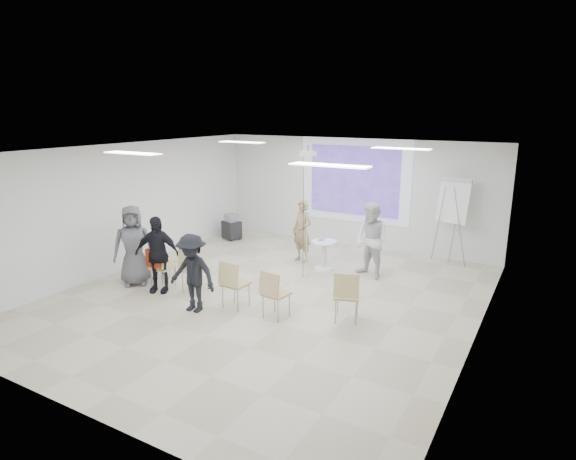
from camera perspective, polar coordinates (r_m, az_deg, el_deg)
The scene contains 30 objects.
floor at distance 10.03m, azimuth -2.29°, elevation -8.20°, with size 8.00×9.00×0.10m, color beige.
ceiling at distance 9.31m, azimuth -2.48°, elevation 9.74°, with size 8.00×9.00×0.10m, color white.
wall_back at distance 13.55m, azimuth 7.90°, elevation 4.40°, with size 8.00×0.10×3.00m, color silver.
wall_left at distance 12.15m, azimuth -18.81°, elevation 2.65°, with size 0.10×9.00×3.00m, color silver.
wall_right at distance 8.23m, azimuth 22.33°, elevation -2.91°, with size 0.10×9.00×3.00m, color silver.
projection_halo at distance 13.43m, azimuth 7.85°, elevation 5.83°, with size 3.20×0.01×2.30m, color silver.
projection_image at distance 13.42m, azimuth 7.83°, elevation 5.82°, with size 2.60×0.01×1.90m, color #4B2FA1.
pedestal_table at distance 11.54m, azimuth 4.27°, elevation -2.78°, with size 0.71×0.71×0.74m.
player_left at distance 12.04m, azimuth 1.70°, elevation 0.36°, with size 0.65×0.44×1.79m, color #9B835F.
player_right at distance 11.05m, azimuth 9.91°, elevation -0.76°, with size 0.93×0.74×1.92m, color white.
controller_left at distance 12.11m, azimuth 3.02°, elevation 1.81°, with size 0.04×0.12×0.04m, color white.
controller_right at distance 11.26m, azimuth 9.56°, elevation 1.29°, with size 0.04×0.12×0.04m, color white.
chair_far_left at distance 11.20m, azimuth -14.74°, elevation -3.18°, with size 0.55×0.57×0.87m.
chair_left_mid at distance 10.61m, azimuth -14.95°, elevation -4.01°, with size 0.46×0.49×0.92m.
chair_left_inner at distance 10.23m, azimuth -11.34°, elevation -4.28°, with size 0.47×0.50×0.98m.
chair_center at distance 9.31m, azimuth -6.55°, elevation -6.02°, with size 0.47×0.50×0.96m.
chair_right_inner at distance 8.83m, azimuth -1.73°, elevation -7.23°, with size 0.48×0.51×0.92m.
chair_right_far at distance 8.74m, azimuth 6.97°, elevation -7.41°, with size 0.57×0.60×0.96m.
red_jacket at distance 10.47m, azimuth -15.57°, elevation -3.28°, with size 0.40×0.09×0.38m, color maroon.
laptop at distance 10.32m, azimuth -10.94°, elevation -4.41°, with size 0.36×0.26×0.03m, color black.
audience_left at distance 10.38m, azimuth -15.28°, elevation -2.17°, with size 1.09×0.65×1.87m, color black.
audience_mid at distance 9.24m, azimuth -11.30°, elevation -4.44°, with size 1.11×0.61×1.72m, color black.
audience_outer at distance 10.95m, azimuth -17.89°, elevation -1.22°, with size 0.97×0.64×1.98m, color #5D5D62.
flipchart_easel at distance 12.38m, azimuth 19.01°, elevation 3.19°, with size 0.90×0.70×2.14m.
av_cart at distance 14.36m, azimuth -6.70°, elevation 0.30°, with size 0.62×0.56×0.76m.
ceiling_projector at distance 10.58m, azimuth 2.35°, elevation 8.31°, with size 0.30×0.25×3.00m.
fluor_panel_nw at distance 12.08m, azimuth -5.52°, elevation 10.32°, with size 1.20×0.30×0.02m, color white.
fluor_panel_ne at distance 10.32m, azimuth 13.24°, elevation 9.37°, with size 1.20×0.30×0.02m, color white.
fluor_panel_sw at distance 9.44m, azimuth -17.94°, elevation 8.66°, with size 1.20×0.30×0.02m, color white.
fluor_panel_se at distance 7.05m, azimuth 4.91°, elevation 7.64°, with size 1.20×0.30×0.02m, color white.
Camera 1 is at (4.94, -7.86, 3.76)m, focal length 30.00 mm.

